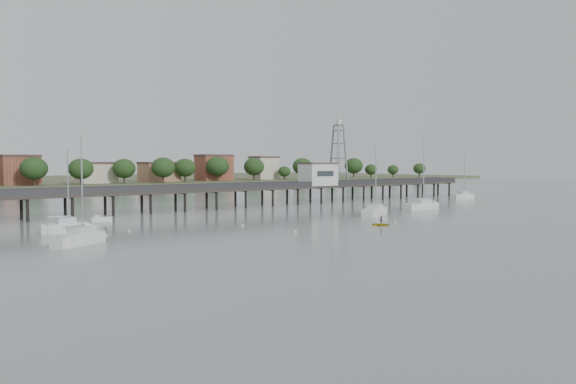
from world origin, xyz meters
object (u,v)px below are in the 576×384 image
sailboat_b (74,227)px  sailboat_d (427,206)px  sailboat_c (377,211)px  sailboat_a (88,238)px  lattice_tower (338,155)px  sailboat_e (466,196)px  yellow_dinghy (381,225)px  pier (226,190)px  white_tender (102,219)px

sailboat_b → sailboat_d: bearing=-3.2°
sailboat_c → sailboat_a: (-52.54, -3.06, 0.01)m
lattice_tower → sailboat_e: size_ratio=1.25×
lattice_tower → yellow_dinghy: size_ratio=6.01×
pier → sailboat_d: (30.89, -26.29, -3.17)m
pier → sailboat_e: (64.19, -13.21, -3.15)m
lattice_tower → sailboat_d: (-0.61, -26.29, -10.47)m
sailboat_c → white_tender: sailboat_c is taller
sailboat_c → sailboat_d: bearing=-16.5°
lattice_tower → sailboat_c: size_ratio=1.07×
white_tender → yellow_dinghy: 43.40m
pier → sailboat_e: size_ratio=12.07×
sailboat_c → yellow_dinghy: size_ratio=5.62×
sailboat_b → sailboat_c: bearing=-7.7°
pier → white_tender: 31.08m
sailboat_a → yellow_dinghy: bearing=-41.6°
lattice_tower → sailboat_a: (-70.71, -31.89, -10.46)m
pier → sailboat_c: (13.33, -28.83, -3.16)m
lattice_tower → white_tender: lattice_tower is taller
white_tender → yellow_dinghy: (30.36, -31.01, -0.37)m
pier → sailboat_d: 40.69m
pier → sailboat_c: bearing=-65.2°
sailboat_e → sailboat_a: bearing=-163.0°
sailboat_c → yellow_dinghy: sailboat_c is taller
sailboat_c → sailboat_e: 53.21m
white_tender → sailboat_c: bearing=-3.1°
sailboat_e → yellow_dinghy: sailboat_e is taller
pier → sailboat_b: bearing=-151.1°
sailboat_a → sailboat_d: bearing=-24.7°
lattice_tower → sailboat_d: size_ratio=0.97×
pier → sailboat_b: sailboat_b is taller
pier → sailboat_c: sailboat_c is taller
sailboat_e → sailboat_d: (-33.30, -13.08, -0.02)m
sailboat_c → sailboat_d: sailboat_d is taller
sailboat_e → sailboat_d: sailboat_d is taller
pier → yellow_dinghy: (1.03, -40.70, -3.79)m
sailboat_e → sailboat_c: bearing=-156.1°
pier → sailboat_c: 31.92m
sailboat_a → sailboat_e: (103.40, 18.68, 0.00)m
sailboat_a → sailboat_d: size_ratio=0.80×
sailboat_b → sailboat_e: (101.33, 7.32, -0.01)m
sailboat_a → sailboat_e: sailboat_a is taller
pier → sailboat_a: 50.64m
sailboat_a → white_tender: bearing=36.8°
sailboat_c → white_tender: 46.76m
sailboat_a → sailboat_d: (70.10, 5.60, -0.01)m
lattice_tower → yellow_dinghy: bearing=-126.8°
yellow_dinghy → pier: bearing=64.8°
sailboat_b → sailboat_e: 101.59m
sailboat_b → white_tender: bearing=55.9°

